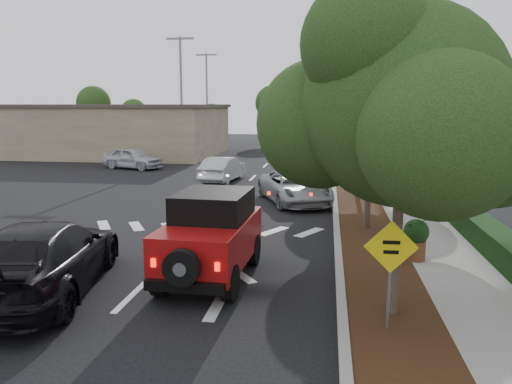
% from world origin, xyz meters
% --- Properties ---
extents(ground, '(120.00, 120.00, 0.00)m').
position_xyz_m(ground, '(0.00, 0.00, 0.00)').
color(ground, black).
rests_on(ground, ground).
extents(curb, '(0.20, 70.00, 0.15)m').
position_xyz_m(curb, '(4.60, 12.00, 0.07)').
color(curb, '#9E9B93').
rests_on(curb, ground).
extents(planting_strip, '(1.80, 70.00, 0.12)m').
position_xyz_m(planting_strip, '(5.60, 12.00, 0.06)').
color(planting_strip, black).
rests_on(planting_strip, ground).
extents(sidewalk, '(2.00, 70.00, 0.12)m').
position_xyz_m(sidewalk, '(7.50, 12.00, 0.06)').
color(sidewalk, gray).
rests_on(sidewalk, ground).
extents(hedge, '(0.80, 70.00, 0.80)m').
position_xyz_m(hedge, '(8.90, 12.00, 0.40)').
color(hedge, black).
rests_on(hedge, ground).
extents(commercial_building, '(22.00, 12.00, 4.00)m').
position_xyz_m(commercial_building, '(-16.00, 30.00, 2.00)').
color(commercial_building, '#7C6B56').
rests_on(commercial_building, ground).
extents(transmission_tower, '(7.00, 4.00, 28.00)m').
position_xyz_m(transmission_tower, '(6.00, 48.00, 0.00)').
color(transmission_tower, slate).
rests_on(transmission_tower, ground).
extents(street_tree_near, '(3.80, 3.80, 5.92)m').
position_xyz_m(street_tree_near, '(5.60, -0.50, 0.00)').
color(street_tree_near, black).
rests_on(street_tree_near, ground).
extents(street_tree_mid, '(3.20, 3.20, 5.32)m').
position_xyz_m(street_tree_mid, '(5.60, 6.50, 0.00)').
color(street_tree_mid, black).
rests_on(street_tree_mid, ground).
extents(street_tree_far, '(3.40, 3.40, 5.62)m').
position_xyz_m(street_tree_far, '(5.60, 13.00, 0.00)').
color(street_tree_far, black).
rests_on(street_tree_far, ground).
extents(light_pole_a, '(2.00, 0.22, 9.00)m').
position_xyz_m(light_pole_a, '(-6.50, 26.00, 0.00)').
color(light_pole_a, slate).
rests_on(light_pole_a, ground).
extents(light_pole_b, '(2.00, 0.22, 9.00)m').
position_xyz_m(light_pole_b, '(-7.50, 38.00, 0.00)').
color(light_pole_b, slate).
rests_on(light_pole_b, ground).
extents(red_jeep, '(2.01, 4.18, 2.10)m').
position_xyz_m(red_jeep, '(1.50, 1.43, 1.07)').
color(red_jeep, black).
rests_on(red_jeep, ground).
extents(silver_suv_ahead, '(3.87, 5.34, 1.35)m').
position_xyz_m(silver_suv_ahead, '(2.86, 11.03, 0.67)').
color(silver_suv_ahead, '#94979B').
rests_on(silver_suv_ahead, ground).
extents(black_suv_oncoming, '(3.33, 6.03, 1.65)m').
position_xyz_m(black_suv_oncoming, '(-1.99, -0.21, 0.83)').
color(black_suv_oncoming, black).
rests_on(black_suv_oncoming, ground).
extents(silver_sedan_oncoming, '(1.95, 4.27, 1.36)m').
position_xyz_m(silver_sedan_oncoming, '(-1.43, 16.51, 0.68)').
color(silver_sedan_oncoming, '#B1B4BA').
rests_on(silver_sedan_oncoming, ground).
extents(parked_suv, '(4.46, 2.92, 1.41)m').
position_xyz_m(parked_suv, '(-8.44, 21.04, 0.71)').
color(parked_suv, '#B8BBC0').
rests_on(parked_suv, ground).
extents(speed_hump_sign, '(0.97, 0.08, 2.06)m').
position_xyz_m(speed_hump_sign, '(5.40, -1.26, 1.42)').
color(speed_hump_sign, slate).
rests_on(speed_hump_sign, ground).
extents(terracotta_planter, '(0.67, 0.67, 1.16)m').
position_xyz_m(terracotta_planter, '(6.60, 3.10, 0.78)').
color(terracotta_planter, brown).
rests_on(terracotta_planter, ground).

